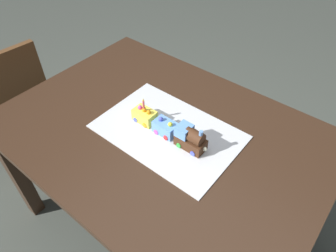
{
  "coord_description": "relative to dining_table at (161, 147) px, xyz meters",
  "views": [
    {
      "loc": [
        -0.61,
        0.71,
        1.68
      ],
      "look_at": [
        -0.03,
        -0.01,
        0.77
      ],
      "focal_mm": 32.84,
      "sensor_mm": 36.0,
      "label": 1
    }
  ],
  "objects": [
    {
      "name": "dining_table",
      "position": [
        0.0,
        0.0,
        0.0
      ],
      "size": [
        1.4,
        1.0,
        0.74
      ],
      "color": "#382316",
      "rests_on": "ground"
    },
    {
      "name": "cake_car_flatbed_lemon",
      "position": [
        0.09,
        -0.0,
        0.14
      ],
      "size": [
        0.1,
        0.08,
        0.07
      ],
      "color": "#F4E04C",
      "rests_on": "cake_board"
    },
    {
      "name": "cake_locomotive",
      "position": [
        -0.15,
        -0.0,
        0.16
      ],
      "size": [
        0.14,
        0.08,
        0.12
      ],
      "color": "#472816",
      "rests_on": "cake_board"
    },
    {
      "name": "chair",
      "position": [
        1.03,
        0.19,
        -0.16
      ],
      "size": [
        0.43,
        0.43,
        0.86
      ],
      "rotation": [
        0.0,
        0.0,
        1.49
      ],
      "color": "brown",
      "rests_on": "ground"
    },
    {
      "name": "birthday_candle",
      "position": [
        0.09,
        -0.0,
        0.21
      ],
      "size": [
        0.01,
        0.01,
        0.05
      ],
      "color": "#F24C59",
      "rests_on": "cake_car_flatbed_lemon"
    },
    {
      "name": "cake_car_hopper_sky_blue",
      "position": [
        -0.03,
        -0.0,
        0.14
      ],
      "size": [
        0.1,
        0.08,
        0.07
      ],
      "color": "#669EEA",
      "rests_on": "cake_board"
    },
    {
      "name": "cake_board",
      "position": [
        -0.03,
        -0.01,
        0.11
      ],
      "size": [
        0.6,
        0.4,
        0.0
      ],
      "primitive_type": "cube",
      "color": "silver",
      "rests_on": "dining_table"
    },
    {
      "name": "ground_plane",
      "position": [
        0.0,
        0.0,
        -0.63
      ],
      "size": [
        8.0,
        8.0,
        0.0
      ],
      "primitive_type": "plane",
      "color": "#474C44"
    }
  ]
}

